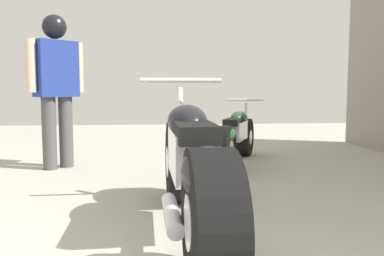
# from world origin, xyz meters

# --- Properties ---
(ground_plane) EXTENTS (14.92, 14.92, 0.00)m
(ground_plane) POSITION_xyz_m (0.00, 3.11, 0.00)
(ground_plane) COLOR #A8A399
(motorcycle_maroon_cruiser) EXTENTS (0.65, 2.21, 1.03)m
(motorcycle_maroon_cruiser) POSITION_xyz_m (-0.14, 2.20, 0.43)
(motorcycle_maroon_cruiser) COLOR black
(motorcycle_maroon_cruiser) RESTS_ON ground_plane
(motorcycle_black_naked) EXTENTS (0.89, 1.66, 0.82)m
(motorcycle_black_naked) POSITION_xyz_m (0.65, 4.65, 0.34)
(motorcycle_black_naked) COLOR black
(motorcycle_black_naked) RESTS_ON ground_plane
(mechanic_in_blue) EXTENTS (0.61, 0.55, 1.81)m
(mechanic_in_blue) POSITION_xyz_m (-1.53, 4.56, 1.08)
(mechanic_in_blue) COLOR #4C4C4C
(mechanic_in_blue) RESTS_ON ground_plane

